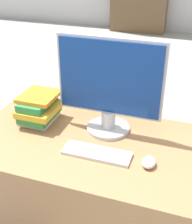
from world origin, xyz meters
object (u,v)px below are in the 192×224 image
monitor (109,86)px  keyboard (97,153)px  book_stack (39,108)px  mouse (149,162)px

monitor → keyboard: size_ratio=1.66×
book_stack → mouse: bearing=-16.5°
book_stack → monitor: bearing=6.2°
keyboard → mouse: mouse is taller
keyboard → book_stack: (-0.41, 0.20, 0.08)m
monitor → book_stack: (-0.40, -0.04, -0.18)m
monitor → mouse: bearing=-41.8°
keyboard → book_stack: size_ratio=1.36×
monitor → mouse: size_ratio=6.42×
keyboard → book_stack: 0.47m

